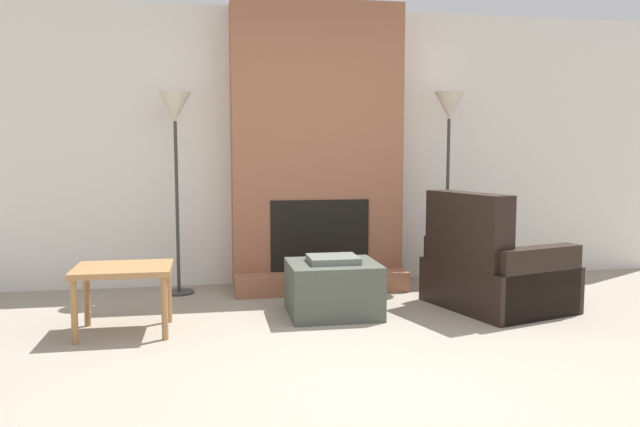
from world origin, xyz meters
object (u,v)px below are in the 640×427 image
(floor_lamp_right, at_px, (449,122))
(armchair, at_px, (490,274))
(ottoman, at_px, (333,287))
(side_table, at_px, (123,276))
(floor_lamp_left, at_px, (175,124))

(floor_lamp_right, bearing_deg, armchair, -90.66)
(ottoman, bearing_deg, floor_lamp_right, 36.33)
(side_table, relative_size, floor_lamp_left, 0.37)
(ottoman, relative_size, armchair, 0.58)
(floor_lamp_left, xyz_separation_m, floor_lamp_right, (2.52, 0.00, 0.04))
(floor_lamp_left, height_order, floor_lamp_right, floor_lamp_right)
(armchair, height_order, floor_lamp_left, floor_lamp_left)
(armchair, bearing_deg, side_table, 77.28)
(ottoman, height_order, side_table, side_table)
(floor_lamp_left, bearing_deg, ottoman, -38.34)
(ottoman, height_order, armchair, armchair)
(ottoman, xyz_separation_m, armchair, (1.29, -0.02, 0.07))
(armchair, distance_m, side_table, 2.84)
(armchair, height_order, floor_lamp_right, floor_lamp_right)
(side_table, bearing_deg, ottoman, 7.95)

